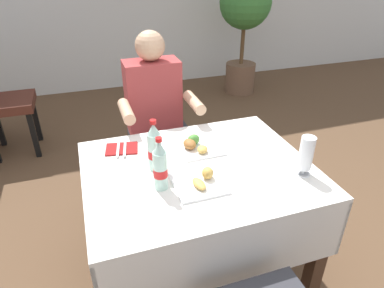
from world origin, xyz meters
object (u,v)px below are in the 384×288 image
chair_far_diner_seat (160,128)px  cola_bottle_primary (155,148)px  napkin_cutlery_set (122,149)px  seated_diner_far (156,115)px  cola_bottle_secondary (160,167)px  plate_far_diner (197,146)px  potted_plant_corner (244,18)px  plate_near_camera (201,181)px  beer_glass_left (306,155)px  main_dining_table (198,194)px

chair_far_diner_seat → cola_bottle_primary: cola_bottle_primary is taller
napkin_cutlery_set → seated_diner_far: bearing=56.1°
cola_bottle_primary → cola_bottle_secondary: bearing=-94.4°
plate_far_diner → napkin_cutlery_set: size_ratio=1.13×
seated_diner_far → potted_plant_corner: bearing=50.4°
cola_bottle_primary → potted_plant_corner: size_ratio=0.18×
plate_near_camera → beer_glass_left: beer_glass_left is taller
main_dining_table → plate_far_diner: 0.26m
cola_bottle_secondary → napkin_cutlery_set: cola_bottle_secondary is taller
cola_bottle_primary → chair_far_diner_seat: bearing=75.4°
main_dining_table → seated_diner_far: size_ratio=0.89×
plate_near_camera → plate_far_diner: bearing=73.9°
napkin_cutlery_set → plate_near_camera: bearing=-55.6°
main_dining_table → plate_near_camera: plate_near_camera is taller
plate_far_diner → cola_bottle_primary: cola_bottle_primary is taller
cola_bottle_secondary → main_dining_table: bearing=25.3°
chair_far_diner_seat → cola_bottle_secondary: cola_bottle_secondary is taller
cola_bottle_secondary → cola_bottle_primary: bearing=85.6°
seated_diner_far → beer_glass_left: seated_diner_far is taller
chair_far_diner_seat → plate_far_diner: bearing=-85.6°
napkin_cutlery_set → cola_bottle_secondary: bearing=-73.2°
plate_near_camera → potted_plant_corner: (1.58, 2.79, 0.21)m
plate_far_diner → cola_bottle_primary: bearing=-156.2°
chair_far_diner_seat → beer_glass_left: (0.46, -1.06, 0.29)m
plate_near_camera → cola_bottle_secondary: size_ratio=0.89×
main_dining_table → cola_bottle_primary: size_ratio=4.23×
beer_glass_left → cola_bottle_secondary: 0.68m
main_dining_table → napkin_cutlery_set: (-0.34, 0.30, 0.17)m
plate_near_camera → napkin_cutlery_set: plate_near_camera is taller
plate_far_diner → potted_plant_corner: size_ratio=0.15×
plate_far_diner → potted_plant_corner: bearing=59.0°
main_dining_table → potted_plant_corner: (1.54, 2.66, 0.39)m
plate_near_camera → beer_glass_left: 0.51m
main_dining_table → napkin_cutlery_set: 0.48m
seated_diner_far → cola_bottle_secondary: bearing=-101.5°
main_dining_table → seated_diner_far: (-0.05, 0.73, 0.14)m
seated_diner_far → cola_bottle_primary: 0.71m
plate_far_diner → cola_bottle_secondary: (-0.27, -0.27, 0.09)m
potted_plant_corner → beer_glass_left: bearing=-110.7°
seated_diner_far → napkin_cutlery_set: bearing=-123.9°
cola_bottle_primary → potted_plant_corner: 3.13m
main_dining_table → plate_far_diner: bearing=73.4°
cola_bottle_secondary → napkin_cutlery_set: size_ratio=1.32×
cola_bottle_primary → beer_glass_left: bearing=-22.7°
beer_glass_left → cola_bottle_primary: (-0.66, 0.28, 0.01)m
seated_diner_far → potted_plant_corner: (1.59, 1.92, 0.25)m
cola_bottle_secondary → potted_plant_corner: size_ratio=0.18×
cola_bottle_primary → cola_bottle_secondary: 0.16m
seated_diner_far → napkin_cutlery_set: size_ratio=6.43×
plate_near_camera → cola_bottle_primary: bearing=130.1°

